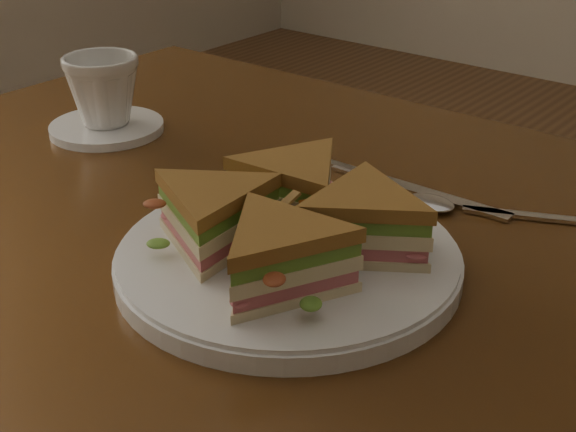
{
  "coord_description": "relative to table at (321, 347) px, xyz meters",
  "views": [
    {
      "loc": [
        0.35,
        -0.49,
        1.09
      ],
      "look_at": [
        -0.01,
        -0.04,
        0.8
      ],
      "focal_mm": 50.0,
      "sensor_mm": 36.0,
      "label": 1
    }
  ],
  "objects": [
    {
      "name": "knife",
      "position": [
        -0.01,
        0.16,
        0.1
      ],
      "size": [
        0.22,
        0.02,
        0.0
      ],
      "rotation": [
        0.0,
        0.0,
        0.01
      ],
      "color": "silver",
      "rests_on": "table"
    },
    {
      "name": "spoon",
      "position": [
        0.05,
        0.15,
        0.1
      ],
      "size": [
        0.17,
        0.09,
        0.01
      ],
      "rotation": [
        0.0,
        0.0,
        0.43
      ],
      "color": "silver",
      "rests_on": "table"
    },
    {
      "name": "table",
      "position": [
        0.0,
        0.0,
        0.0
      ],
      "size": [
        1.2,
        0.8,
        0.75
      ],
      "color": "#361E0C",
      "rests_on": "ground"
    },
    {
      "name": "plate",
      "position": [
        -0.01,
        -0.04,
        0.11
      ],
      "size": [
        0.29,
        0.29,
        0.02
      ],
      "primitive_type": "cylinder",
      "color": "white",
      "rests_on": "table"
    },
    {
      "name": "saucer",
      "position": [
        -0.38,
        0.08,
        0.1
      ],
      "size": [
        0.13,
        0.13,
        0.01
      ],
      "primitive_type": "cylinder",
      "color": "white",
      "rests_on": "table"
    },
    {
      "name": "sandwich_wedges",
      "position": [
        -0.01,
        -0.04,
        0.14
      ],
      "size": [
        0.27,
        0.27,
        0.06
      ],
      "color": "beige",
      "rests_on": "plate"
    },
    {
      "name": "coffee_cup",
      "position": [
        -0.38,
        0.08,
        0.15
      ],
      "size": [
        0.09,
        0.09,
        0.08
      ],
      "primitive_type": "imported",
      "rotation": [
        0.0,
        0.0,
        0.05
      ],
      "color": "white",
      "rests_on": "saucer"
    },
    {
      "name": "crisps_mound",
      "position": [
        -0.01,
        -0.04,
        0.14
      ],
      "size": [
        0.09,
        0.09,
        0.05
      ],
      "primitive_type": null,
      "color": "orange",
      "rests_on": "plate"
    }
  ]
}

